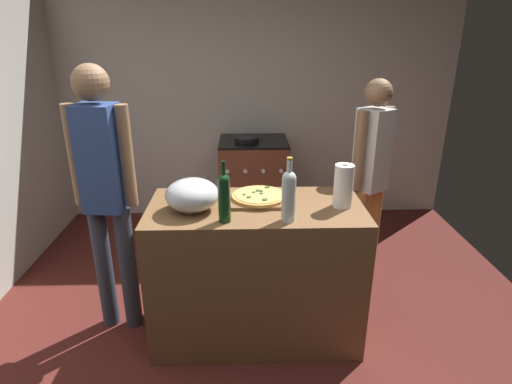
{
  "coord_description": "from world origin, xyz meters",
  "views": [
    {
      "loc": [
        -0.0,
        -1.62,
        1.9
      ],
      "look_at": [
        0.07,
        0.81,
        0.97
      ],
      "focal_mm": 29.46,
      "sensor_mm": 36.0,
      "label": 1
    }
  ],
  "objects_px": {
    "person_in_stripes": "(105,186)",
    "mixing_bowl": "(193,195)",
    "stove": "(254,184)",
    "wine_bottle_clear": "(289,194)",
    "person_in_red": "(371,174)",
    "pizza": "(260,196)",
    "paper_towel_roll": "(344,186)",
    "wine_bottle_green": "(225,196)"
  },
  "relations": [
    {
      "from": "person_in_stripes",
      "to": "mixing_bowl",
      "type": "bearing_deg",
      "value": -15.77
    },
    {
      "from": "mixing_bowl",
      "to": "stove",
      "type": "bearing_deg",
      "value": 76.8
    },
    {
      "from": "wine_bottle_clear",
      "to": "person_in_red",
      "type": "bearing_deg",
      "value": 49.27
    },
    {
      "from": "mixing_bowl",
      "to": "pizza",
      "type": "bearing_deg",
      "value": 19.12
    },
    {
      "from": "stove",
      "to": "person_in_red",
      "type": "xyz_separation_m",
      "value": [
        0.84,
        -1.05,
        0.45
      ]
    },
    {
      "from": "paper_towel_roll",
      "to": "wine_bottle_clear",
      "type": "relative_size",
      "value": 0.72
    },
    {
      "from": "pizza",
      "to": "person_in_red",
      "type": "bearing_deg",
      "value": 30.93
    },
    {
      "from": "wine_bottle_green",
      "to": "person_in_stripes",
      "type": "bearing_deg",
      "value": 156.85
    },
    {
      "from": "pizza",
      "to": "person_in_stripes",
      "type": "xyz_separation_m",
      "value": [
        -0.94,
        0.02,
        0.07
      ]
    },
    {
      "from": "pizza",
      "to": "stove",
      "type": "relative_size",
      "value": 0.36
    },
    {
      "from": "mixing_bowl",
      "to": "person_in_red",
      "type": "height_order",
      "value": "person_in_red"
    },
    {
      "from": "wine_bottle_clear",
      "to": "stove",
      "type": "bearing_deg",
      "value": 94.49
    },
    {
      "from": "wine_bottle_clear",
      "to": "paper_towel_roll",
      "type": "bearing_deg",
      "value": 29.26
    },
    {
      "from": "wine_bottle_clear",
      "to": "mixing_bowl",
      "type": "bearing_deg",
      "value": 163.23
    },
    {
      "from": "wine_bottle_clear",
      "to": "person_in_red",
      "type": "xyz_separation_m",
      "value": [
        0.69,
        0.81,
        -0.17
      ]
    },
    {
      "from": "stove",
      "to": "pizza",
      "type": "bearing_deg",
      "value": -90.1
    },
    {
      "from": "paper_towel_roll",
      "to": "person_in_red",
      "type": "bearing_deg",
      "value": 60.34
    },
    {
      "from": "wine_bottle_clear",
      "to": "person_in_stripes",
      "type": "height_order",
      "value": "person_in_stripes"
    },
    {
      "from": "stove",
      "to": "person_in_stripes",
      "type": "distance_m",
      "value": 1.89
    },
    {
      "from": "paper_towel_roll",
      "to": "person_in_red",
      "type": "xyz_separation_m",
      "value": [
        0.35,
        0.61,
        -0.13
      ]
    },
    {
      "from": "wine_bottle_clear",
      "to": "person_in_stripes",
      "type": "distance_m",
      "value": 1.14
    },
    {
      "from": "mixing_bowl",
      "to": "stove",
      "type": "xyz_separation_m",
      "value": [
        0.4,
        1.7,
        -0.55
      ]
    },
    {
      "from": "paper_towel_roll",
      "to": "wine_bottle_clear",
      "type": "xyz_separation_m",
      "value": [
        -0.35,
        -0.19,
        0.03
      ]
    },
    {
      "from": "person_in_red",
      "to": "pizza",
      "type": "bearing_deg",
      "value": -149.07
    },
    {
      "from": "stove",
      "to": "person_in_stripes",
      "type": "height_order",
      "value": "person_in_stripes"
    },
    {
      "from": "mixing_bowl",
      "to": "person_in_red",
      "type": "bearing_deg",
      "value": 27.41
    },
    {
      "from": "pizza",
      "to": "wine_bottle_clear",
      "type": "distance_m",
      "value": 0.36
    },
    {
      "from": "mixing_bowl",
      "to": "wine_bottle_green",
      "type": "height_order",
      "value": "wine_bottle_green"
    },
    {
      "from": "stove",
      "to": "paper_towel_roll",
      "type": "bearing_deg",
      "value": -73.58
    },
    {
      "from": "mixing_bowl",
      "to": "person_in_stripes",
      "type": "distance_m",
      "value": 0.57
    },
    {
      "from": "paper_towel_roll",
      "to": "person_in_stripes",
      "type": "xyz_separation_m",
      "value": [
        -1.44,
        0.13,
        -0.03
      ]
    },
    {
      "from": "person_in_red",
      "to": "wine_bottle_green",
      "type": "bearing_deg",
      "value": -142.37
    },
    {
      "from": "person_in_red",
      "to": "mixing_bowl",
      "type": "bearing_deg",
      "value": -152.59
    },
    {
      "from": "paper_towel_roll",
      "to": "person_in_red",
      "type": "height_order",
      "value": "person_in_red"
    },
    {
      "from": "paper_towel_roll",
      "to": "wine_bottle_clear",
      "type": "height_order",
      "value": "wine_bottle_clear"
    },
    {
      "from": "person_in_stripes",
      "to": "pizza",
      "type": "bearing_deg",
      "value": -1.1
    },
    {
      "from": "paper_towel_roll",
      "to": "person_in_stripes",
      "type": "height_order",
      "value": "person_in_stripes"
    },
    {
      "from": "wine_bottle_green",
      "to": "wine_bottle_clear",
      "type": "relative_size",
      "value": 0.95
    },
    {
      "from": "wine_bottle_clear",
      "to": "person_in_red",
      "type": "height_order",
      "value": "person_in_red"
    },
    {
      "from": "wine_bottle_clear",
      "to": "stove",
      "type": "height_order",
      "value": "wine_bottle_clear"
    },
    {
      "from": "wine_bottle_green",
      "to": "paper_towel_roll",
      "type": "bearing_deg",
      "value": 15.45
    },
    {
      "from": "mixing_bowl",
      "to": "wine_bottle_green",
      "type": "xyz_separation_m",
      "value": [
        0.19,
        -0.16,
        0.06
      ]
    }
  ]
}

